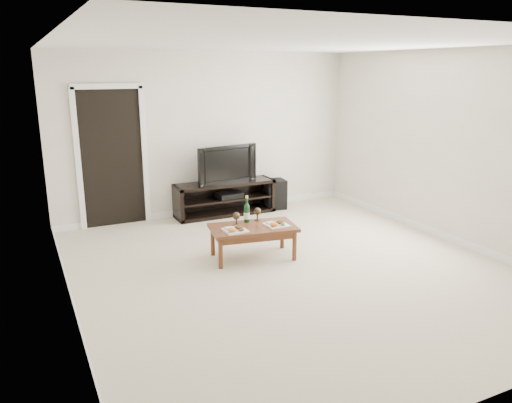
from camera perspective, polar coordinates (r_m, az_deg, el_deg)
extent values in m
plane|color=beige|center=(6.08, 4.06, -7.68)|extent=(5.50, 5.50, 0.00)
cube|color=beige|center=(8.20, -5.51, 7.63)|extent=(5.00, 0.04, 2.60)
cube|color=white|center=(5.62, 4.57, 17.79)|extent=(5.00, 5.50, 0.04)
cube|color=black|center=(7.81, -16.12, 4.70)|extent=(0.90, 0.02, 2.05)
cube|color=black|center=(8.20, -3.58, 0.37)|extent=(1.65, 0.45, 0.55)
imported|color=black|center=(8.07, -3.65, 4.36)|extent=(1.07, 0.31, 0.61)
cube|color=black|center=(8.20, -3.11, 0.75)|extent=(0.42, 0.32, 0.08)
cube|color=black|center=(8.56, 2.17, 0.86)|extent=(0.38, 0.38, 0.50)
cube|color=brown|center=(6.34, -0.34, -4.65)|extent=(1.15, 0.75, 0.42)
cube|color=white|center=(6.08, -2.40, -3.10)|extent=(0.27, 0.27, 0.07)
cube|color=white|center=(6.29, 2.37, -2.48)|extent=(0.27, 0.27, 0.07)
cylinder|color=#0D3318|center=(6.39, -1.06, -0.86)|extent=(0.07, 0.07, 0.35)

